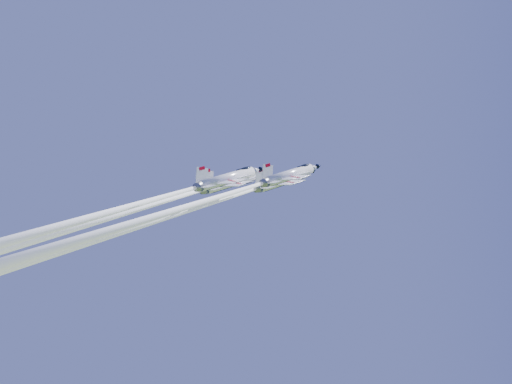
% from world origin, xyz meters
% --- Properties ---
extents(jet_lead, '(28.83, 41.78, 48.57)m').
position_xyz_m(jet_lead, '(-9.88, -9.95, 97.31)').
color(jet_lead, white).
extents(jet_left, '(25.35, 36.05, 38.55)m').
position_xyz_m(jet_left, '(-15.53, -8.69, 98.87)').
color(jet_left, white).
extents(jet_right, '(25.53, 37.05, 43.36)m').
position_xyz_m(jet_right, '(-6.00, -18.53, 96.37)').
color(jet_right, white).
extents(jet_slot, '(24.61, 35.38, 39.74)m').
position_xyz_m(jet_slot, '(-14.40, -20.01, 96.26)').
color(jet_slot, white).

